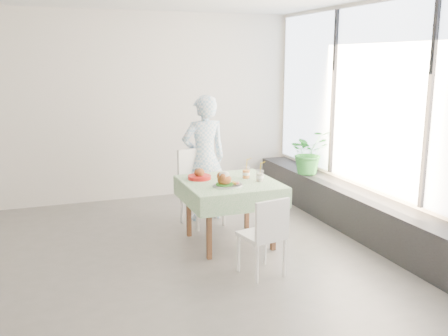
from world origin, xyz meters
name	(u,v)px	position (x,y,z in m)	size (l,w,h in m)	color
floor	(132,262)	(0.00, 0.00, 0.00)	(6.00, 6.00, 0.00)	#575553
wall_back	(98,108)	(0.00, 2.50, 1.40)	(6.00, 0.02, 2.80)	silver
wall_front	(202,194)	(0.00, -2.50, 1.40)	(6.00, 0.02, 2.80)	silver
wall_right	(377,119)	(3.00, 0.00, 1.40)	(0.02, 5.00, 2.80)	silver
window_pane	(376,98)	(2.97, 0.00, 1.65)	(0.01, 4.80, 2.18)	#D1E0F9
window_ledge	(357,212)	(2.80, 0.00, 0.25)	(0.40, 4.80, 0.50)	black
cafe_table	(230,205)	(1.18, 0.19, 0.46)	(1.05, 1.05, 0.74)	brown
chair_far	(202,202)	(1.08, 0.95, 0.30)	(0.57, 0.57, 0.97)	white
chair_near	(262,251)	(1.17, -0.75, 0.25)	(0.45, 0.45, 0.81)	white
diner	(204,158)	(1.18, 1.15, 0.83)	(0.60, 0.40, 1.66)	#88B8DA
main_dish	(226,181)	(1.06, -0.02, 0.80)	(0.34, 0.34, 0.17)	white
juice_cup_orange	(246,173)	(1.41, 0.26, 0.81)	(0.10, 0.10, 0.27)	white
juice_cup_lemonade	(260,176)	(1.50, 0.07, 0.80)	(0.09, 0.09, 0.26)	white
second_dish	(199,176)	(0.89, 0.41, 0.78)	(0.27, 0.27, 0.13)	#B41412
potted_plant	(309,152)	(2.74, 1.14, 0.81)	(0.57, 0.49, 0.63)	#277739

